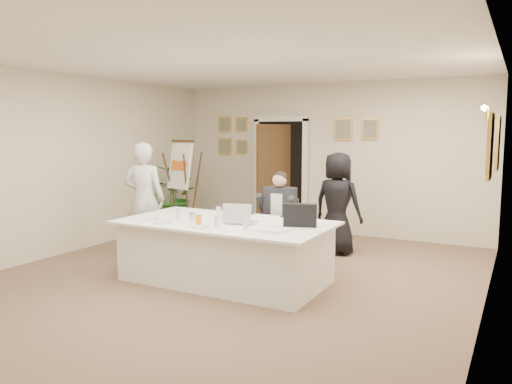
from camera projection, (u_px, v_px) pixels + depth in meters
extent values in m
plane|color=brown|center=(228.00, 279.00, 6.47)|extent=(7.00, 7.00, 0.00)
cube|color=white|center=(227.00, 58.00, 6.13)|extent=(6.00, 7.00, 0.02)
cube|color=beige|center=(325.00, 159.00, 9.36)|extent=(6.00, 0.10, 2.80)
cube|color=beige|center=(62.00, 164.00, 7.71)|extent=(0.10, 7.00, 2.80)
cube|color=beige|center=(488.00, 183.00, 4.89)|extent=(0.10, 7.00, 2.80)
cube|color=black|center=(281.00, 175.00, 9.80)|extent=(0.92, 0.06, 2.10)
cube|color=white|center=(257.00, 174.00, 10.02)|extent=(0.10, 0.06, 2.20)
cube|color=white|center=(305.00, 177.00, 9.53)|extent=(0.10, 0.06, 2.20)
cube|color=#3B2212|center=(274.00, 178.00, 9.41)|extent=(0.33, 0.81, 2.02)
cube|color=silver|center=(225.00, 252.00, 6.35)|extent=(2.49, 1.25, 0.75)
cube|color=silver|center=(225.00, 223.00, 6.30)|extent=(2.67, 1.43, 0.03)
cube|color=white|center=(181.00, 166.00, 8.94)|extent=(0.62, 0.34, 0.84)
imported|color=silver|center=(144.00, 199.00, 7.65)|extent=(0.74, 0.61, 1.75)
imported|color=black|center=(338.00, 203.00, 7.76)|extent=(0.84, 0.60, 1.59)
imported|color=#216522|center=(173.00, 196.00, 9.89)|extent=(1.23, 1.09, 1.28)
cube|color=black|center=(300.00, 215.00, 5.94)|extent=(0.41, 0.22, 0.28)
cube|color=white|center=(273.00, 230.00, 5.66)|extent=(0.32, 0.23, 0.03)
cylinder|color=white|center=(152.00, 219.00, 6.44)|extent=(0.30, 0.30, 0.01)
cylinder|color=white|center=(163.00, 222.00, 6.20)|extent=(0.24, 0.24, 0.01)
cylinder|color=white|center=(201.00, 227.00, 5.88)|extent=(0.22, 0.22, 0.01)
cylinder|color=silver|center=(178.00, 214.00, 6.48)|extent=(0.07, 0.07, 0.14)
cylinder|color=silver|center=(217.00, 222.00, 5.89)|extent=(0.06, 0.06, 0.14)
cylinder|color=silver|center=(246.00, 224.00, 5.76)|extent=(0.06, 0.06, 0.14)
cylinder|color=silver|center=(218.00, 212.00, 6.62)|extent=(0.07, 0.07, 0.14)
cylinder|color=orange|center=(199.00, 220.00, 6.03)|extent=(0.08, 0.08, 0.13)
cylinder|color=silver|center=(192.00, 217.00, 6.28)|extent=(0.10, 0.10, 0.11)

